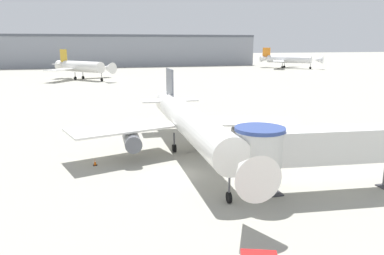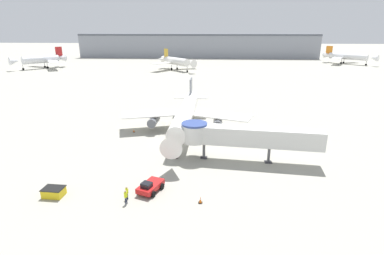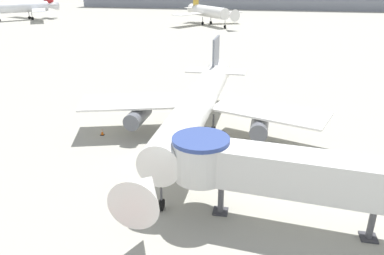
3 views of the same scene
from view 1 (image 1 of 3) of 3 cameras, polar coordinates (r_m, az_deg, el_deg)
name	(u,v)px [view 1 (image 1 of 3)]	position (r m, az deg, el deg)	size (l,w,h in m)	color
ground_plane	(178,174)	(36.66, -2.15, -7.09)	(800.00, 800.00, 0.00)	#9E9B8E
main_airplane	(191,124)	(40.98, -0.14, 0.60)	(27.41, 33.40, 8.95)	white
jet_bridge	(343,144)	(33.94, 21.97, -2.31)	(21.63, 5.36, 5.85)	silver
traffic_cone_port_wing	(95,162)	(40.27, -14.56, -5.15)	(0.43, 0.43, 0.71)	black
background_jet_gold_tail	(82,67)	(134.58, -16.45, 8.89)	(22.79, 23.87, 10.18)	white
background_jet_orange_tail	(288,59)	(194.98, 14.38, 10.05)	(25.35, 26.01, 9.99)	white
terminal_building	(98,51)	(208.70, -14.17, 11.29)	(169.49, 21.41, 16.60)	gray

